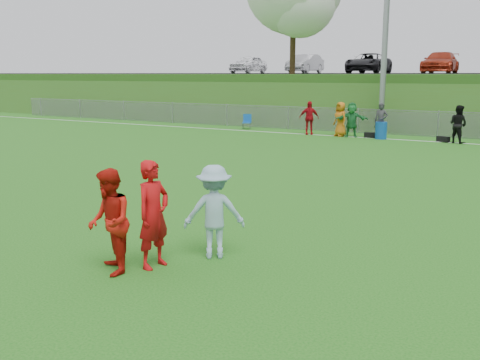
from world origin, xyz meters
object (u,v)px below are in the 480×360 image
Objects in this scene: player_red_center at (110,222)px; recycling_bin at (381,130)px; player_blue at (214,212)px; player_red_left at (153,214)px.

player_red_center is 2.02× the size of recycling_bin.
player_blue is at bearing -83.96° from recycling_bin.
player_red_center is 1.04× the size of player_blue.
player_blue is at bearing 95.69° from player_red_center.
player_red_left reaches higher than player_blue.
player_red_left is at bearing 94.32° from player_red_center.
player_blue is at bearing -28.45° from player_red_left.
recycling_bin is (-0.90, 19.51, -0.42)m from player_red_center.
player_red_center is 1.74m from player_blue.
recycling_bin is (-1.91, 18.10, -0.38)m from player_blue.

